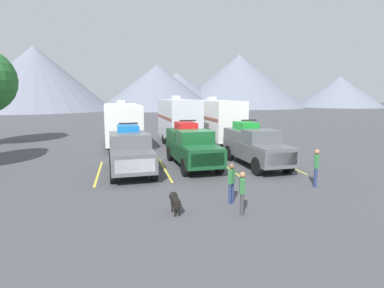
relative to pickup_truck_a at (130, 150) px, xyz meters
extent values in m
plane|color=#47474C|center=(3.62, -0.58, -1.19)|extent=(240.00, 240.00, 0.00)
cube|color=#595B60|center=(0.01, -0.23, -0.28)|extent=(2.36, 5.59, 0.88)
cube|color=#595B60|center=(0.11, -2.21, 0.21)|extent=(2.08, 1.63, 0.08)
cube|color=#595B60|center=(0.04, -0.72, 0.54)|extent=(2.04, 1.52, 0.76)
cube|color=slate|center=(0.06, -1.29, 0.58)|extent=(1.85, 0.31, 0.56)
cube|color=#595B60|center=(-0.06, 1.25, 0.45)|extent=(2.17, 2.62, 0.57)
cube|color=silver|center=(0.15, -2.94, -0.23)|extent=(1.78, 0.15, 0.62)
cylinder|color=black|center=(1.07, -2.05, -0.72)|extent=(0.33, 0.95, 0.94)
cylinder|color=black|center=(-0.86, -2.14, -0.72)|extent=(0.33, 0.95, 0.94)
cylinder|color=black|center=(0.88, 1.68, -0.72)|extent=(0.33, 0.95, 0.94)
cylinder|color=black|center=(-1.04, 1.59, -0.72)|extent=(0.33, 0.95, 0.94)
cube|color=blue|center=(-0.06, 1.25, 0.96)|extent=(1.23, 1.67, 0.45)
cylinder|color=black|center=(0.44, 0.72, 0.95)|extent=(0.20, 0.45, 0.44)
cylinder|color=black|center=(-0.50, 0.67, 0.95)|extent=(0.20, 0.45, 0.44)
cylinder|color=black|center=(0.38, 1.83, 0.95)|extent=(0.20, 0.45, 0.44)
cylinder|color=black|center=(-0.56, 1.78, 0.95)|extent=(0.20, 0.45, 0.44)
cube|color=black|center=(-0.04, 0.80, 1.33)|extent=(1.05, 0.13, 0.08)
cube|color=#144723|center=(3.50, 0.36, -0.26)|extent=(2.27, 5.77, 0.93)
cube|color=#144723|center=(3.60, -1.68, 0.25)|extent=(1.99, 1.68, 0.08)
cube|color=#144723|center=(3.52, -0.15, 0.59)|extent=(1.94, 1.57, 0.76)
cube|color=slate|center=(3.55, -0.74, 0.62)|extent=(1.76, 0.30, 0.56)
cube|color=#144723|center=(3.42, 1.89, 0.49)|extent=(2.08, 2.71, 0.57)
cube|color=silver|center=(3.64, -2.45, -0.21)|extent=(1.69, 0.14, 0.65)
cylinder|color=black|center=(4.51, -1.53, -0.72)|extent=(0.33, 0.94, 0.93)
cylinder|color=black|center=(2.68, -1.62, -0.72)|extent=(0.33, 0.94, 0.93)
cylinder|color=black|center=(4.32, 2.33, -0.72)|extent=(0.33, 0.94, 0.93)
cylinder|color=black|center=(2.49, 2.24, -0.72)|extent=(0.33, 0.94, 0.93)
cube|color=red|center=(3.42, 1.89, 1.00)|extent=(1.18, 1.72, 0.45)
cylinder|color=black|center=(3.90, 1.34, 1.00)|extent=(0.20, 0.45, 0.44)
cylinder|color=black|center=(3.00, 1.29, 1.00)|extent=(0.20, 0.45, 0.44)
cylinder|color=black|center=(3.84, 2.49, 1.00)|extent=(0.20, 0.45, 0.44)
cylinder|color=black|center=(2.95, 2.44, 1.00)|extent=(0.20, 0.45, 0.44)
cube|color=black|center=(3.44, 1.42, 1.38)|extent=(1.00, 0.13, 0.08)
cube|color=#595B60|center=(7.11, -0.31, -0.26)|extent=(2.20, 5.70, 0.91)
cube|color=#595B60|center=(7.21, -2.33, 0.24)|extent=(1.92, 1.66, 0.08)
cube|color=#595B60|center=(7.14, -0.81, 0.59)|extent=(1.88, 1.55, 0.77)
cube|color=slate|center=(7.17, -1.39, 0.63)|extent=(1.70, 0.30, 0.57)
cube|color=#595B60|center=(7.04, 1.21, 0.49)|extent=(2.01, 2.67, 0.59)
cube|color=silver|center=(7.25, -3.08, -0.21)|extent=(1.64, 0.14, 0.64)
cylinder|color=black|center=(8.09, -2.17, -0.71)|extent=(0.33, 0.96, 0.95)
cylinder|color=black|center=(6.32, -2.26, -0.71)|extent=(0.33, 0.96, 0.95)
cylinder|color=black|center=(7.90, 1.64, -0.71)|extent=(0.33, 0.96, 0.95)
cylinder|color=black|center=(6.13, 1.56, -0.71)|extent=(0.33, 0.96, 0.95)
cube|color=green|center=(7.04, 1.21, 1.02)|extent=(1.14, 1.70, 0.45)
cylinder|color=black|center=(7.50, 0.66, 1.01)|extent=(0.20, 0.45, 0.44)
cylinder|color=black|center=(6.63, 0.62, 1.01)|extent=(0.20, 0.45, 0.44)
cylinder|color=black|center=(7.44, 1.80, 1.01)|extent=(0.20, 0.45, 0.44)
cylinder|color=black|center=(6.58, 1.75, 1.01)|extent=(0.20, 0.45, 0.44)
cube|color=black|center=(7.06, 0.74, 1.39)|extent=(0.96, 0.13, 0.08)
cube|color=gold|center=(-1.68, 0.06, -1.18)|extent=(0.12, 5.50, 0.01)
cube|color=gold|center=(1.86, 0.06, -1.18)|extent=(0.12, 5.50, 0.01)
cube|color=gold|center=(5.39, 0.06, -1.18)|extent=(0.12, 5.50, 0.01)
cube|color=gold|center=(8.93, 0.06, -1.18)|extent=(0.12, 5.50, 0.01)
cube|color=white|center=(-0.40, 8.25, 0.75)|extent=(2.92, 7.56, 2.80)
cube|color=#4C6B99|center=(-1.70, 8.19, 0.89)|extent=(0.35, 7.15, 0.24)
cube|color=silver|center=(-0.45, 9.37, 2.30)|extent=(0.63, 0.73, 0.30)
cube|color=#333333|center=(-0.21, 3.93, -0.87)|extent=(0.17, 1.20, 0.12)
cylinder|color=black|center=(0.83, 7.41, -0.81)|extent=(0.25, 0.77, 0.76)
cylinder|color=black|center=(-1.55, 7.30, -0.81)|extent=(0.25, 0.77, 0.76)
cylinder|color=black|center=(0.75, 9.20, -0.81)|extent=(0.25, 0.77, 0.76)
cylinder|color=black|center=(-1.63, 9.09, -0.81)|extent=(0.25, 0.77, 0.76)
cube|color=silver|center=(4.09, 8.36, 0.93)|extent=(2.66, 6.54, 3.16)
cube|color=brown|center=(2.90, 8.31, 1.08)|extent=(0.30, 6.18, 0.24)
cube|color=silver|center=(4.05, 9.33, 2.66)|extent=(0.63, 0.73, 0.30)
cube|color=#333333|center=(4.27, 4.55, -0.87)|extent=(0.17, 1.20, 0.12)
cylinder|color=black|center=(5.22, 7.64, -0.81)|extent=(0.25, 0.77, 0.76)
cylinder|color=black|center=(3.04, 7.54, -0.81)|extent=(0.25, 0.77, 0.76)
cylinder|color=black|center=(5.15, 9.18, -0.81)|extent=(0.25, 0.77, 0.76)
cylinder|color=black|center=(2.97, 9.08, -0.81)|extent=(0.25, 0.77, 0.76)
cube|color=white|center=(7.35, 8.58, 0.88)|extent=(2.68, 7.92, 3.07)
cube|color=brown|center=(6.18, 8.53, 1.03)|extent=(0.36, 7.50, 0.24)
cube|color=silver|center=(7.30, 9.75, 2.56)|extent=(0.63, 0.73, 0.30)
cube|color=#333333|center=(7.56, 4.07, -0.87)|extent=(0.17, 1.20, 0.12)
cylinder|color=black|center=(8.47, 7.69, -0.81)|extent=(0.25, 0.77, 0.76)
cylinder|color=black|center=(6.33, 7.59, -0.81)|extent=(0.25, 0.77, 0.76)
cylinder|color=black|center=(8.38, 9.57, -0.81)|extent=(0.25, 0.77, 0.76)
cylinder|color=black|center=(6.24, 9.47, -0.81)|extent=(0.25, 0.77, 0.76)
cylinder|color=navy|center=(8.09, -4.59, -0.75)|extent=(0.13, 0.13, 0.86)
cylinder|color=navy|center=(8.00, -4.74, -0.75)|extent=(0.13, 0.13, 0.86)
cube|color=#33723F|center=(8.05, -4.66, -0.02)|extent=(0.30, 0.32, 0.61)
sphere|color=#9E704C|center=(8.05, -4.66, 0.40)|extent=(0.23, 0.23, 0.23)
cylinder|color=#33723F|center=(8.12, -4.55, -0.05)|extent=(0.10, 0.10, 0.55)
cylinder|color=#33723F|center=(7.98, -4.78, -0.05)|extent=(0.10, 0.10, 0.55)
cylinder|color=navy|center=(3.67, -5.90, -0.79)|extent=(0.11, 0.11, 0.79)
cylinder|color=navy|center=(3.54, -5.99, -0.79)|extent=(0.11, 0.11, 0.79)
cube|color=#33723F|center=(3.61, -5.95, -0.12)|extent=(0.29, 0.28, 0.56)
sphere|color=brown|center=(3.61, -5.95, 0.27)|extent=(0.21, 0.21, 0.21)
cylinder|color=#33723F|center=(3.71, -5.88, -0.15)|extent=(0.09, 0.09, 0.50)
cylinder|color=#33723F|center=(3.50, -6.02, -0.15)|extent=(0.09, 0.09, 0.50)
cylinder|color=#3F3F42|center=(3.60, -7.02, -0.80)|extent=(0.11, 0.11, 0.77)
cylinder|color=#3F3F42|center=(3.57, -7.17, -0.80)|extent=(0.11, 0.11, 0.77)
cube|color=#33723F|center=(3.59, -7.10, -0.14)|extent=(0.22, 0.26, 0.55)
sphere|color=#9E704C|center=(3.59, -7.10, 0.23)|extent=(0.21, 0.21, 0.21)
cylinder|color=#33723F|center=(3.62, -6.98, -0.17)|extent=(0.09, 0.09, 0.49)
cylinder|color=#33723F|center=(3.56, -7.22, -0.17)|extent=(0.09, 0.09, 0.49)
cube|color=black|center=(1.37, -6.55, -0.76)|extent=(0.26, 0.62, 0.28)
sphere|color=black|center=(1.35, -6.21, -0.65)|extent=(0.31, 0.31, 0.31)
cylinder|color=black|center=(1.39, -6.88, -0.70)|extent=(0.05, 0.16, 0.20)
cylinder|color=black|center=(1.28, -6.34, -1.04)|extent=(0.06, 0.06, 0.28)
cylinder|color=black|center=(1.43, -6.33, -1.04)|extent=(0.06, 0.06, 0.28)
cylinder|color=black|center=(1.31, -6.76, -1.04)|extent=(0.06, 0.06, 0.28)
cylinder|color=black|center=(1.46, -6.75, -1.04)|extent=(0.06, 0.06, 0.28)
cone|color=slate|center=(-21.81, 70.80, 6.94)|extent=(37.78, 37.78, 16.24)
cone|color=slate|center=(9.28, 71.19, 4.94)|extent=(32.82, 32.82, 12.26)
cone|color=slate|center=(16.47, 81.30, 4.25)|extent=(31.19, 31.19, 10.88)
cone|color=slate|center=(36.69, 80.53, 7.17)|extent=(41.54, 41.54, 16.71)
cone|color=slate|center=(69.25, 74.26, 3.75)|extent=(27.58, 27.58, 9.87)
camera|label=1|loc=(-0.28, -16.73, 2.93)|focal=29.18mm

